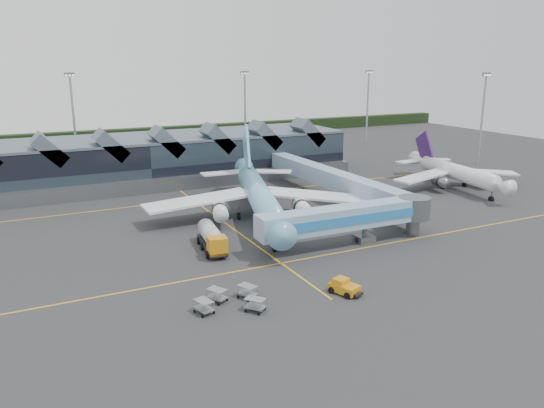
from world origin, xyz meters
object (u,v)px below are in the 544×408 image
jet_bridge (358,217)px  pushback_tug (344,287)px  main_airliner (258,194)px  regional_jet (454,171)px  fuel_truck (211,236)px

jet_bridge → pushback_tug: jet_bridge is taller
main_airliner → regional_jet: (44.95, 2.10, -0.73)m
jet_bridge → fuel_truck: (-19.43, 6.72, -2.05)m
main_airliner → fuel_truck: main_airliner is taller
main_airliner → regional_jet: bearing=19.8°
main_airliner → fuel_truck: (-12.12, -10.86, -2.24)m
fuel_truck → regional_jet: bearing=20.7°
main_airliner → jet_bridge: 19.04m
fuel_truck → pushback_tug: size_ratio=2.49×
regional_jet → fuel_truck: (-57.08, -12.95, -1.51)m
main_airliner → regional_jet: size_ratio=1.37×
main_airliner → pushback_tug: size_ratio=10.64×
regional_jet → fuel_truck: 58.55m
main_airliner → jet_bridge: main_airliner is taller
jet_bridge → fuel_truck: jet_bridge is taller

